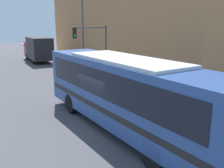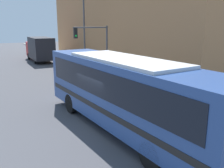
% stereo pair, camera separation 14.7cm
% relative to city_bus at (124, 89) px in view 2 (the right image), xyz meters
% --- Properties ---
extents(ground_plane, '(120.00, 120.00, 0.00)m').
position_rel_city_bus_xyz_m(ground_plane, '(-0.40, 0.88, -1.97)').
color(ground_plane, '#47474C').
extents(sidewalk, '(2.77, 70.00, 0.15)m').
position_rel_city_bus_xyz_m(sidewalk, '(5.48, 20.88, -1.90)').
color(sidewalk, gray).
rests_on(sidewalk, ground_plane).
extents(building_facade, '(6.00, 32.42, 11.01)m').
position_rel_city_bus_xyz_m(building_facade, '(9.87, 18.10, 3.53)').
color(building_facade, '#B27A4C').
rests_on(building_facade, ground_plane).
extents(city_bus, '(3.34, 11.66, 3.41)m').
position_rel_city_bus_xyz_m(city_bus, '(0.00, 0.00, 0.00)').
color(city_bus, '#2D4C8C').
rests_on(city_bus, ground_plane).
extents(delivery_truck, '(2.39, 7.30, 3.17)m').
position_rel_city_bus_xyz_m(delivery_truck, '(1.47, 24.18, -0.26)').
color(delivery_truck, black).
rests_on(delivery_truck, ground_plane).
extents(fire_hydrant, '(0.23, 0.31, 0.71)m').
position_rel_city_bus_xyz_m(fire_hydrant, '(4.70, 2.96, -1.47)').
color(fire_hydrant, '#999999').
rests_on(fire_hydrant, sidewalk).
extents(traffic_light_pole, '(3.28, 0.35, 4.54)m').
position_rel_city_bus_xyz_m(traffic_light_pole, '(3.63, 11.25, 1.34)').
color(traffic_light_pole, '#47474C').
rests_on(traffic_light_pole, sidewalk).
extents(parking_meter, '(0.14, 0.14, 1.26)m').
position_rel_city_bus_xyz_m(parking_meter, '(4.70, 11.60, -0.96)').
color(parking_meter, '#47474C').
rests_on(parking_meter, sidewalk).
extents(street_lamp, '(2.87, 0.28, 8.32)m').
position_rel_city_bus_xyz_m(street_lamp, '(4.60, 16.99, 3.07)').
color(street_lamp, '#47474C').
rests_on(street_lamp, sidewalk).
extents(pedestrian_near_corner, '(0.34, 0.34, 1.82)m').
position_rel_city_bus_xyz_m(pedestrian_near_corner, '(5.18, 5.34, -0.88)').
color(pedestrian_near_corner, '#23283D').
rests_on(pedestrian_near_corner, sidewalk).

